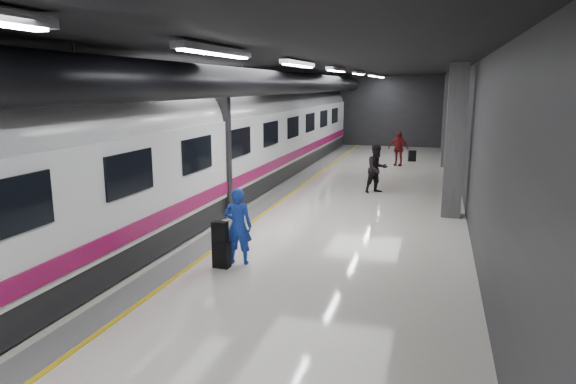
% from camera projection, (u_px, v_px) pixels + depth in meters
% --- Properties ---
extents(ground, '(40.00, 40.00, 0.00)m').
position_uv_depth(ground, '(287.00, 222.00, 14.83)').
color(ground, silver).
rests_on(ground, ground).
extents(platform_hall, '(10.02, 40.02, 4.51)m').
position_uv_depth(platform_hall, '(287.00, 97.00, 15.09)').
color(platform_hall, black).
rests_on(platform_hall, ground).
extents(train, '(3.05, 38.00, 4.05)m').
position_uv_depth(train, '(183.00, 147.00, 15.30)').
color(train, black).
rests_on(train, ground).
extents(traveler_main, '(0.67, 0.49, 1.70)m').
position_uv_depth(traveler_main, '(238.00, 226.00, 11.18)').
color(traveler_main, blue).
rests_on(traveler_main, ground).
extents(suitcase_main, '(0.37, 0.24, 0.58)m').
position_uv_depth(suitcase_main, '(222.00, 254.00, 11.04)').
color(suitcase_main, black).
rests_on(suitcase_main, ground).
extents(shoulder_bag, '(0.34, 0.20, 0.44)m').
position_uv_depth(shoulder_bag, '(220.00, 232.00, 10.93)').
color(shoulder_bag, black).
rests_on(shoulder_bag, suitcase_main).
extents(traveler_far_a, '(1.09, 1.07, 1.77)m').
position_uv_depth(traveler_far_a, '(377.00, 169.00, 18.66)').
color(traveler_far_a, black).
rests_on(traveler_far_a, ground).
extents(traveler_far_b, '(1.07, 0.65, 1.70)m').
position_uv_depth(traveler_far_b, '(398.00, 148.00, 25.08)').
color(traveler_far_b, maroon).
rests_on(traveler_far_b, ground).
extents(suitcase_far, '(0.43, 0.33, 0.56)m').
position_uv_depth(suitcase_far, '(412.00, 156.00, 26.59)').
color(suitcase_far, black).
rests_on(suitcase_far, ground).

